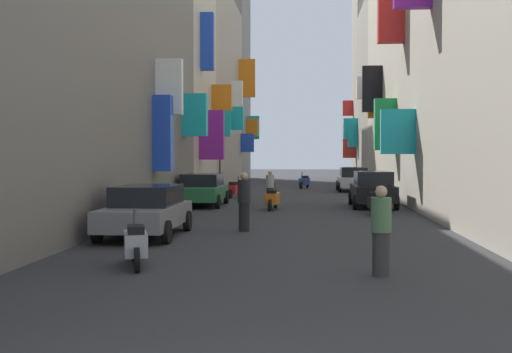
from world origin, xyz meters
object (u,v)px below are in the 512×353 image
Objects in this scene: pedestrian_crossing at (244,202)px; scooter_silver at (136,244)px; scooter_black at (375,203)px; parked_car_silver at (353,179)px; scooter_orange at (273,199)px; traffic_light_near_corner at (220,140)px; scooter_blue at (304,181)px; parked_car_grey at (146,210)px; pedestrian_near_right at (381,231)px; pedestrian_near_left at (270,188)px; parked_car_black at (373,189)px; scooter_red at (235,189)px; parked_car_green at (202,189)px; scooter_white at (348,178)px.

scooter_silver is at bearing -104.35° from pedestrian_crossing.
scooter_black and scooter_silver have the same top height.
pedestrian_crossing is (-4.70, -21.93, 0.09)m from parked_car_silver.
traffic_light_near_corner is at bearing 107.22° from scooter_orange.
traffic_light_near_corner reaches higher than scooter_blue.
parked_car_grey is 2.58× the size of pedestrian_near_right.
scooter_silver is 1.03× the size of pedestrian_crossing.
pedestrian_crossing reaches higher than pedestrian_near_left.
parked_car_black is 8.73m from scooter_red.
scooter_black is 13.16m from scooter_silver.
pedestrian_near_right reaches higher than scooter_silver.
scooter_blue is at bearing 92.83° from pedestrian_near_right.
scooter_black is (-0.29, -3.78, -0.34)m from parked_car_black.
scooter_orange is at bearing 152.16° from scooter_black.
scooter_red is (-2.39, 7.36, -0.00)m from scooter_orange.
scooter_silver is at bearing -78.28° from parked_car_grey.
traffic_light_near_corner reaches higher than scooter_silver.
pedestrian_near_right is (3.22, -6.83, -0.03)m from pedestrian_crossing.
scooter_orange is 1.08× the size of scooter_silver.
parked_car_black is (-0.03, -12.61, 0.02)m from parked_car_silver.
scooter_red is 0.97× the size of scooter_silver.
scooter_black is 12.43m from pedestrian_near_right.
scooter_orange is at bearing 71.45° from parked_car_grey.
parked_car_green is 8.23m from scooter_black.
scooter_blue is 1.11× the size of pedestrian_crossing.
pedestrian_near_right is (-1.15, -12.37, 0.37)m from scooter_black.
pedestrian_crossing is 1.14× the size of pedestrian_near_left.
scooter_black is 16.94m from traffic_light_near_corner.
parked_car_black is 16.21m from pedestrian_near_right.
scooter_orange is 14.73m from pedestrian_near_right.
parked_car_silver is 2.43× the size of scooter_red.
scooter_red is 15.13m from pedestrian_crossing.
scooter_white is 1.14× the size of pedestrian_near_right.
scooter_white is 31.77m from pedestrian_crossing.
parked_car_black is at bearing -18.71° from pedestrian_near_left.
parked_car_silver is 16.39m from scooter_black.
scooter_orange is (-3.95, 2.08, -0.00)m from scooter_black.
pedestrian_crossing is at bearing -80.23° from traffic_light_near_corner.
traffic_light_near_corner reaches higher than parked_car_black.
parked_car_silver is 2.19× the size of scooter_blue.
scooter_white is at bearing 80.15° from scooter_silver.
parked_car_silver reaches higher than scooter_black.
pedestrian_near_right is (3.09, -17.69, 0.08)m from pedestrian_near_left.
parked_car_green is 7.49m from parked_car_black.
scooter_red is at bearing 103.37° from pedestrian_near_right.
parked_car_green is 2.52× the size of pedestrian_crossing.
scooter_blue is 1.16× the size of pedestrian_near_right.
scooter_red is at bearing 123.87° from scooter_black.
parked_car_green is at bearing -86.42° from traffic_light_near_corner.
scooter_silver is at bearing -95.74° from pedestrian_near_left.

